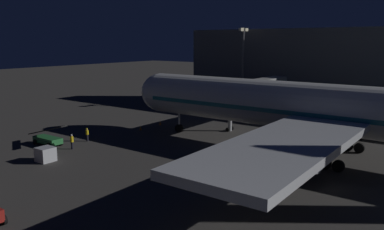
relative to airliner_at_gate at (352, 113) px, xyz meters
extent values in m
plane|color=#383533|center=(0.00, -11.64, -5.42)|extent=(320.00, 320.00, 0.00)
cylinder|color=silver|center=(0.00, -1.23, 0.15)|extent=(5.54, 51.40, 5.54)
sphere|color=silver|center=(0.00, -26.93, 0.15)|extent=(5.43, 5.43, 5.43)
cube|color=#146670|center=(0.00, -1.23, -0.27)|extent=(5.59, 49.35, 0.50)
cube|color=black|center=(0.00, -25.27, 1.12)|extent=(3.05, 1.40, 0.90)
cube|color=#B7BABF|center=(0.00, -1.52, -0.82)|extent=(51.43, 8.03, 0.70)
cylinder|color=#B7BABF|center=(-9.10, -2.52, -2.82)|extent=(2.99, 4.63, 2.99)
cylinder|color=black|center=(-9.10, -4.83, -2.82)|extent=(2.54, 0.15, 2.54)
cylinder|color=#B7BABF|center=(9.10, -2.52, -2.82)|extent=(2.99, 4.63, 2.99)
cylinder|color=black|center=(9.10, -4.83, -2.82)|extent=(2.54, 0.15, 2.54)
cylinder|color=#B7BABF|center=(0.00, -23.43, -3.12)|extent=(0.28, 0.28, 2.20)
cylinder|color=black|center=(0.00, -23.43, -4.82)|extent=(0.45, 1.20, 1.20)
cylinder|color=#B7BABF|center=(-4.20, -0.52, -3.12)|extent=(0.28, 0.28, 2.20)
cylinder|color=black|center=(-4.20, -1.17, -4.82)|extent=(0.45, 1.20, 1.20)
cylinder|color=black|center=(-4.20, 0.13, -4.82)|extent=(0.45, 1.20, 1.20)
cylinder|color=#B7BABF|center=(4.20, -0.52, -3.12)|extent=(0.28, 0.28, 2.20)
cylinder|color=black|center=(4.20, -1.17, -4.82)|extent=(0.45, 1.20, 1.20)
cylinder|color=black|center=(4.20, 0.13, -4.82)|extent=(0.45, 1.20, 1.20)
cube|color=#9E9E99|center=(-13.21, -18.01, 0.15)|extent=(18.21, 2.60, 2.50)
cube|color=#9E9E99|center=(-4.10, -18.01, 0.15)|extent=(3.20, 3.40, 3.00)
cube|color=black|center=(-2.70, -18.01, 0.15)|extent=(0.70, 3.20, 2.70)
cylinder|color=#B7BABF|center=(-5.10, -18.01, -3.26)|extent=(0.56, 0.56, 4.32)
cylinder|color=black|center=(-5.70, -18.01, -5.12)|extent=(0.25, 0.60, 0.60)
cylinder|color=black|center=(-4.50, -18.01, -5.12)|extent=(0.25, 0.60, 0.60)
cylinder|color=#59595E|center=(-25.50, -27.37, 2.03)|extent=(0.40, 0.40, 14.90)
cube|color=#F9EFC6|center=(-26.40, -27.37, 9.74)|extent=(1.10, 0.50, 0.60)
cube|color=#F9EFC6|center=(-24.60, -27.37, 9.74)|extent=(1.10, 0.50, 0.60)
cube|color=#287038|center=(15.37, -32.42, -4.72)|extent=(1.60, 4.14, 0.70)
cube|color=black|center=(15.37, -32.42, -3.47)|extent=(0.90, 7.24, 2.02)
cylinder|color=black|center=(14.51, -33.87, -5.07)|extent=(0.24, 0.70, 0.70)
cylinder|color=black|center=(16.23, -33.87, -5.07)|extent=(0.24, 0.70, 0.70)
cylinder|color=black|center=(14.51, -30.96, -5.07)|extent=(0.24, 0.70, 0.70)
cylinder|color=black|center=(16.23, -30.96, -5.07)|extent=(0.24, 0.70, 0.70)
cylinder|color=black|center=(30.08, -15.75, -5.07)|extent=(0.24, 0.70, 0.70)
cube|color=#B7BABF|center=(19.49, -26.64, -4.63)|extent=(1.72, 1.70, 1.57)
cylinder|color=black|center=(11.11, -30.02, -4.97)|extent=(0.28, 0.28, 0.89)
cylinder|color=yellow|center=(11.11, -30.02, -4.24)|extent=(0.40, 0.40, 0.58)
sphere|color=tan|center=(11.11, -30.02, -3.83)|extent=(0.24, 0.24, 0.24)
sphere|color=yellow|center=(11.11, -30.02, -3.78)|extent=(0.23, 0.23, 0.23)
cylinder|color=black|center=(14.70, -28.43, -4.98)|extent=(0.28, 0.28, 0.88)
cylinder|color=yellow|center=(14.70, -28.43, -4.20)|extent=(0.40, 0.40, 0.68)
sphere|color=tan|center=(14.70, -28.43, -3.74)|extent=(0.24, 0.24, 0.24)
sphere|color=white|center=(14.70, -28.43, -3.69)|extent=(0.23, 0.23, 0.23)
cone|color=orange|center=(-2.20, -28.93, -5.14)|extent=(0.36, 0.36, 0.55)
cone|color=orange|center=(2.20, -28.93, -5.14)|extent=(0.36, 0.36, 0.55)
camera|label=1|loc=(43.07, 10.44, 7.44)|focal=36.53mm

